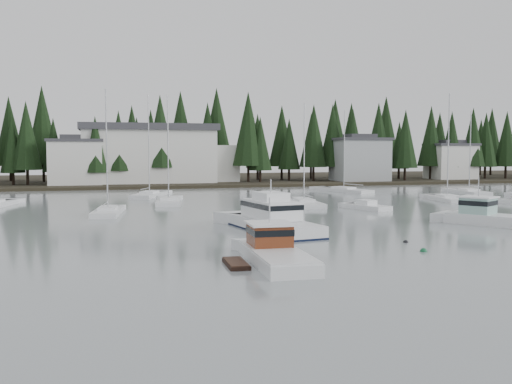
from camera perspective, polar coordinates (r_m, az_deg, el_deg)
ground at (r=30.05m, az=11.74°, el=-8.11°), size 260.00×260.00×0.00m
far_shore_land at (r=124.08m, az=-8.83°, el=1.11°), size 240.00×54.00×1.00m
conifer_treeline at (r=113.17m, az=-8.23°, el=0.84°), size 200.00×22.00×20.00m
house_west at (r=105.33m, az=-17.59°, el=2.99°), size 9.54×7.42×8.75m
house_east_a at (r=115.29m, az=10.33°, el=3.31°), size 10.60×8.48×9.25m
house_east_b at (r=127.93m, az=18.89°, el=3.00°), size 9.54×7.42×8.25m
harbor_inn at (r=109.04m, az=-9.58°, el=3.74°), size 29.50×11.50×10.90m
lobster_boat_brown at (r=32.50m, az=1.73°, el=-6.26°), size 4.50×8.45×4.12m
cabin_cruiser_center at (r=45.23m, az=1.69°, el=-3.02°), size 5.14×11.44×4.74m
lobster_boat_teal at (r=53.06m, az=22.55°, el=-2.46°), size 6.92×8.58×4.62m
sailboat_1 at (r=77.04m, az=18.57°, el=-0.77°), size 4.28×9.01×14.22m
sailboat_3 at (r=70.17m, az=-8.73°, el=-1.07°), size 4.01×9.52×13.64m
sailboat_4 at (r=90.84m, az=20.53°, el=-0.12°), size 3.84×8.40×12.81m
sailboat_6 at (r=67.40m, az=4.81°, el=-1.25°), size 3.66×9.98×12.53m
sailboat_7 at (r=81.13m, az=-10.60°, el=-0.39°), size 6.08×9.58×14.74m
sailboat_9 at (r=90.54m, az=8.77°, el=0.08°), size 5.88×11.20×13.31m
sailboat_10 at (r=59.16m, az=-14.59°, el=-2.09°), size 3.52×8.38×13.11m
runabout_1 at (r=63.40m, az=10.98°, el=-1.58°), size 3.93×6.06×1.42m
mooring_buoy_green at (r=37.60m, az=16.41°, el=-5.74°), size 0.46×0.46×0.46m
mooring_buoy_dark at (r=40.97m, az=14.74°, el=-4.90°), size 0.36×0.36×0.36m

